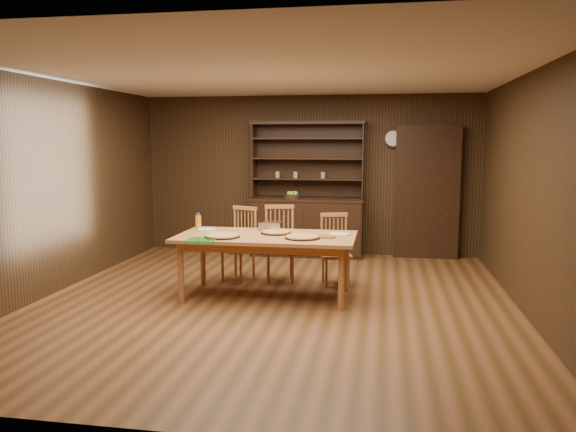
% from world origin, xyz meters
% --- Properties ---
extents(floor, '(6.00, 6.00, 0.00)m').
position_xyz_m(floor, '(0.00, 0.00, 0.00)').
color(floor, brown).
rests_on(floor, ground).
extents(room_shell, '(6.00, 6.00, 6.00)m').
position_xyz_m(room_shell, '(0.00, 0.00, 1.58)').
color(room_shell, silver).
rests_on(room_shell, floor).
extents(china_hutch, '(1.84, 0.52, 2.17)m').
position_xyz_m(china_hutch, '(-0.00, 2.75, 0.60)').
color(china_hutch, black).
rests_on(china_hutch, floor).
extents(doorway, '(1.00, 0.18, 2.10)m').
position_xyz_m(doorway, '(1.90, 2.90, 1.05)').
color(doorway, black).
rests_on(doorway, floor).
extents(wall_clock, '(0.30, 0.05, 0.30)m').
position_xyz_m(wall_clock, '(1.35, 2.96, 1.90)').
color(wall_clock, black).
rests_on(wall_clock, room_shell).
extents(dining_table, '(2.11, 1.05, 0.75)m').
position_xyz_m(dining_table, '(-0.14, 0.22, 0.68)').
color(dining_table, '#BB7241').
rests_on(dining_table, floor).
extents(chair_left, '(0.52, 0.51, 0.98)m').
position_xyz_m(chair_left, '(-0.66, 1.02, 0.52)').
color(chair_left, '#B8723F').
rests_on(chair_left, floor).
extents(chair_center, '(0.49, 0.48, 1.01)m').
position_xyz_m(chair_center, '(-0.13, 1.05, 0.53)').
color(chair_center, '#B8723F').
rests_on(chair_center, floor).
extents(chair_right, '(0.46, 0.45, 0.92)m').
position_xyz_m(chair_right, '(0.61, 1.00, 0.49)').
color(chair_right, '#B8723F').
rests_on(chair_right, floor).
extents(pizza_left, '(0.42, 0.42, 0.04)m').
position_xyz_m(pizza_left, '(-0.61, -0.01, 0.77)').
color(pizza_left, black).
rests_on(pizza_left, dining_table).
extents(pizza_right, '(0.41, 0.41, 0.04)m').
position_xyz_m(pizza_right, '(0.32, 0.07, 0.77)').
color(pizza_right, black).
rests_on(pizza_right, dining_table).
extents(pizza_center, '(0.37, 0.37, 0.04)m').
position_xyz_m(pizza_center, '(-0.05, 0.35, 0.77)').
color(pizza_center, black).
rests_on(pizza_center, dining_table).
extents(cooling_rack, '(0.38, 0.38, 0.01)m').
position_xyz_m(cooling_rack, '(-0.79, -0.25, 0.76)').
color(cooling_rack, '#0CA228').
rests_on(cooling_rack, dining_table).
extents(plate_left, '(0.25, 0.25, 0.02)m').
position_xyz_m(plate_left, '(-0.96, 0.47, 0.76)').
color(plate_left, white).
rests_on(plate_left, dining_table).
extents(plate_right, '(0.26, 0.26, 0.02)m').
position_xyz_m(plate_right, '(0.72, 0.38, 0.76)').
color(plate_right, white).
rests_on(plate_right, dining_table).
extents(foil_dish, '(0.27, 0.20, 0.11)m').
position_xyz_m(foil_dish, '(-0.16, 0.59, 0.80)').
color(foil_dish, silver).
rests_on(foil_dish, dining_table).
extents(juice_bottle, '(0.07, 0.07, 0.21)m').
position_xyz_m(juice_bottle, '(-1.08, 0.52, 0.84)').
color(juice_bottle, orange).
rests_on(juice_bottle, dining_table).
extents(pot_holder_a, '(0.21, 0.21, 0.01)m').
position_xyz_m(pot_holder_a, '(0.59, 0.19, 0.76)').
color(pot_holder_a, '#AC131A').
rests_on(pot_holder_a, dining_table).
extents(pot_holder_b, '(0.22, 0.22, 0.01)m').
position_xyz_m(pot_holder_b, '(0.51, 0.19, 0.76)').
color(pot_holder_b, '#AC131A').
rests_on(pot_holder_b, dining_table).
extents(fruit_bowl, '(0.28, 0.28, 0.12)m').
position_xyz_m(fruit_bowl, '(-0.23, 2.69, 0.98)').
color(fruit_bowl, black).
rests_on(fruit_bowl, china_hutch).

